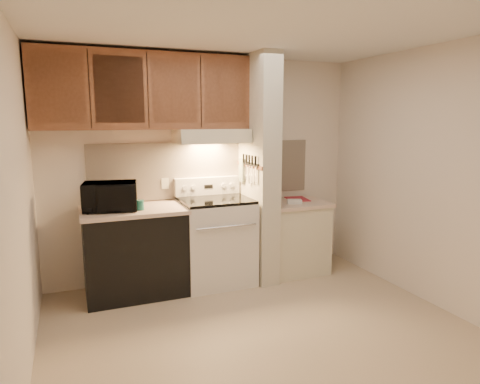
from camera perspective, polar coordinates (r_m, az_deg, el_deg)
floor at (r=3.94m, az=2.50°, el=-17.59°), size 3.60×3.60×0.00m
ceiling at (r=3.57m, az=2.81°, el=20.91°), size 3.60×3.60×0.00m
wall_back at (r=4.94m, az=-4.60°, el=3.21°), size 3.60×2.50×0.02m
wall_left at (r=3.25m, az=-27.62°, el=-1.27°), size 0.02×3.00×2.50m
wall_right at (r=4.59m, az=23.58°, el=1.93°), size 0.02×3.00×2.50m
backsplash at (r=4.93m, az=-4.56°, el=3.02°), size 2.60×0.02×0.63m
range_body at (r=4.77m, az=-3.23°, el=-6.70°), size 0.76×0.65×0.92m
oven_window at (r=4.47m, az=-1.92°, el=-7.28°), size 0.50×0.01×0.30m
oven_handle at (r=4.38m, az=-1.77°, el=-4.66°), size 0.65×0.02×0.02m
cooktop at (r=4.66m, az=-3.28°, el=-1.08°), size 0.74×0.64×0.03m
range_backguard at (r=4.91m, az=-4.36°, el=0.82°), size 0.76×0.08×0.20m
range_display at (r=4.87m, az=-4.21°, el=0.75°), size 0.10×0.01×0.04m
range_knob_left_outer at (r=4.79m, az=-7.39°, el=0.54°), size 0.05×0.02×0.05m
range_knob_left_inner at (r=4.81m, az=-6.24°, el=0.61°), size 0.05×0.02×0.05m
range_knob_right_inner at (r=4.92m, az=-2.21°, el=0.86°), size 0.05×0.02×0.05m
range_knob_right_outer at (r=4.96m, az=-1.12°, el=0.93°), size 0.05×0.02×0.05m
dishwasher_front at (r=4.60m, az=-13.82°, el=-7.94°), size 1.00×0.63×0.87m
left_countertop at (r=4.48m, az=-14.05°, el=-2.38°), size 1.04×0.67×0.04m
spoon_rest at (r=4.50m, az=-14.70°, el=-2.00°), size 0.21×0.13×0.01m
teal_jar at (r=4.38m, az=-13.26°, el=-1.70°), size 0.10×0.10×0.10m
outlet at (r=4.81m, az=-9.95°, el=1.13°), size 0.08×0.01×0.12m
microwave at (r=4.41m, az=-16.93°, el=-0.57°), size 0.56×0.42×0.28m
partition_pillar at (r=4.79m, az=2.49°, el=3.04°), size 0.22×0.70×2.50m
pillar_trim at (r=4.74m, az=1.22°, el=3.58°), size 0.01×0.70×0.04m
knife_strip at (r=4.69m, az=1.39°, el=3.76°), size 0.02×0.42×0.04m
knife_blade_a at (r=4.54m, az=2.09°, el=2.29°), size 0.01×0.03×0.16m
knife_handle_a at (r=4.53m, az=2.08°, el=4.18°), size 0.02×0.02×0.10m
knife_blade_b at (r=4.63m, az=1.61°, el=2.31°), size 0.01×0.04×0.18m
knife_handle_b at (r=4.61m, az=1.63°, el=4.28°), size 0.02×0.02×0.10m
knife_blade_c at (r=4.70m, az=1.26°, el=2.29°), size 0.01×0.04×0.20m
knife_handle_c at (r=4.68m, az=1.23°, el=4.37°), size 0.02×0.02×0.10m
knife_blade_d at (r=4.77m, az=0.85°, el=2.66°), size 0.01×0.04×0.16m
knife_handle_d at (r=4.75m, az=0.90°, el=4.44°), size 0.02×0.02×0.10m
knife_blade_e at (r=4.85m, az=0.47°, el=2.65°), size 0.01×0.04×0.18m
knife_handle_e at (r=4.83m, az=0.47°, el=4.53°), size 0.02×0.02×0.10m
oven_mitt at (r=4.90m, az=0.26°, el=2.93°), size 0.03×0.11×0.26m
right_cab_base at (r=5.16m, az=7.11°, el=-6.12°), size 0.70×0.60×0.81m
right_countertop at (r=5.06m, az=7.21°, el=-1.49°), size 0.74×0.64×0.04m
red_folder at (r=5.19m, az=7.65°, el=-0.93°), size 0.28×0.35×0.01m
white_box at (r=4.94m, az=7.27°, el=-1.26°), size 0.19×0.16×0.04m
range_hood at (r=4.70m, az=-3.86°, el=7.48°), size 0.78×0.44×0.15m
hood_lip at (r=4.50m, az=-3.02°, el=6.82°), size 0.78×0.04×0.06m
upper_cabinets at (r=4.58m, az=-12.55°, el=12.97°), size 2.18×0.33×0.77m
cab_door_a at (r=4.36m, az=-23.11°, el=12.62°), size 0.46×0.01×0.63m
cab_gap_a at (r=4.36m, az=-19.45°, el=12.83°), size 0.01×0.01×0.73m
cab_door_b at (r=4.39m, az=-15.80°, el=13.00°), size 0.46×0.01×0.63m
cab_gap_b at (r=4.42m, az=-12.20°, el=13.11°), size 0.01×0.01×0.73m
cab_door_c at (r=4.48m, az=-8.68°, el=13.17°), size 0.46×0.01×0.63m
cab_gap_c at (r=4.55m, az=-5.24°, el=13.18°), size 0.01×0.01×0.73m
cab_door_d at (r=4.64m, az=-1.93°, el=13.15°), size 0.46×0.01×0.63m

